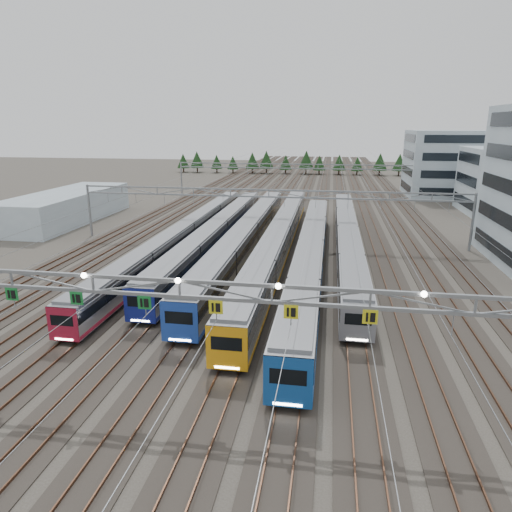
% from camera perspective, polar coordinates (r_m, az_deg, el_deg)
% --- Properties ---
extents(ground, '(400.00, 400.00, 0.00)m').
position_cam_1_polar(ground, '(31.11, -8.89, -16.77)').
color(ground, '#47423A').
rests_on(ground, ground).
extents(track_bed, '(54.00, 260.00, 5.42)m').
position_cam_1_polar(track_bed, '(125.94, 5.30, 9.06)').
color(track_bed, '#2D2823').
rests_on(track_bed, ground).
extents(train_a, '(2.55, 62.27, 3.32)m').
position_cam_1_polar(train_a, '(65.43, -8.76, 2.77)').
color(train_a, black).
rests_on(train_a, ground).
extents(train_b, '(2.80, 55.78, 3.65)m').
position_cam_1_polar(train_b, '(65.02, -4.74, 2.97)').
color(train_b, black).
rests_on(train_b, ground).
extents(train_c, '(3.00, 58.33, 3.91)m').
position_cam_1_polar(train_c, '(62.43, -1.10, 2.60)').
color(train_c, black).
rests_on(train_c, ground).
extents(train_d, '(2.93, 63.66, 3.82)m').
position_cam_1_polar(train_d, '(61.03, 2.93, 2.22)').
color(train_d, black).
rests_on(train_d, ground).
extents(train_e, '(2.99, 56.83, 3.90)m').
position_cam_1_polar(train_e, '(53.93, 6.85, 0.29)').
color(train_e, black).
rests_on(train_e, ground).
extents(train_f, '(2.78, 57.11, 3.63)m').
position_cam_1_polar(train_f, '(63.20, 11.33, 2.31)').
color(train_f, black).
rests_on(train_f, ground).
extents(gantry_near, '(56.36, 0.61, 8.08)m').
position_cam_1_polar(gantry_near, '(27.84, -9.69, -4.53)').
color(gantry_near, gray).
rests_on(gantry_near, ground).
extents(gantry_mid, '(56.36, 0.36, 8.00)m').
position_cam_1_polar(gantry_mid, '(66.11, 1.60, 7.05)').
color(gantry_mid, gray).
rests_on(gantry_mid, ground).
extents(gantry_far, '(56.36, 0.36, 8.00)m').
position_cam_1_polar(gantry_far, '(110.54, 4.79, 10.65)').
color(gantry_far, gray).
rests_on(gantry_far, ground).
extents(depot_bldg_mid, '(14.00, 16.00, 12.56)m').
position_cam_1_polar(depot_bldg_mid, '(101.21, 28.61, 8.21)').
color(depot_bldg_mid, '#A6BAC6').
rests_on(depot_bldg_mid, ground).
extents(depot_bldg_north, '(22.00, 18.00, 15.49)m').
position_cam_1_polar(depot_bldg_north, '(121.66, 23.63, 10.53)').
color(depot_bldg_north, '#A6BAC6').
rests_on(depot_bldg_north, ground).
extents(west_shed, '(10.00, 30.00, 5.18)m').
position_cam_1_polar(west_shed, '(89.08, -22.61, 5.70)').
color(west_shed, '#A6BAC6').
rests_on(west_shed, ground).
extents(treeline, '(93.80, 5.60, 7.02)m').
position_cam_1_polar(treeline, '(163.58, 5.99, 11.62)').
color(treeline, '#332114').
rests_on(treeline, ground).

